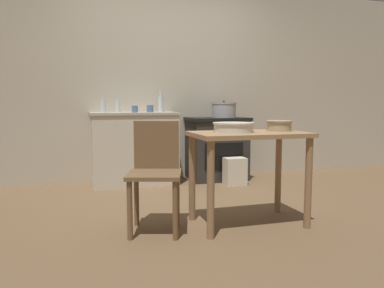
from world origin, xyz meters
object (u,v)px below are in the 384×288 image
(flour_sack, at_px, (235,171))
(stock_pot, at_px, (224,110))
(mixing_bowl_small, at_px, (234,127))
(cup_center_left, at_px, (135,109))
(bottle_left, at_px, (118,107))
(bottle_mid_left, at_px, (161,104))
(work_table, at_px, (249,150))
(chair, at_px, (155,171))
(mixing_bowl_large, at_px, (279,125))
(bottle_far_left, at_px, (103,106))
(stove, at_px, (217,148))
(cup_center, at_px, (150,109))

(flour_sack, bearing_deg, stock_pot, 91.70)
(mixing_bowl_small, distance_m, cup_center_left, 1.77)
(bottle_left, height_order, bottle_mid_left, bottle_mid_left)
(work_table, distance_m, stock_pot, 1.86)
(chair, xyz_separation_m, mixing_bowl_large, (1.06, -0.03, 0.34))
(mixing_bowl_small, xyz_separation_m, bottle_left, (-0.74, 1.89, 0.15))
(mixing_bowl_large, xyz_separation_m, bottle_left, (-1.15, 1.89, 0.14))
(work_table, xyz_separation_m, stock_pot, (0.48, 1.77, 0.29))
(bottle_far_left, bearing_deg, bottle_left, 12.75)
(cup_center_left, bearing_deg, bottle_left, 130.49)
(bottle_far_left, bearing_deg, mixing_bowl_large, -54.27)
(stove, height_order, chair, chair)
(stock_pot, distance_m, bottle_mid_left, 0.82)
(bottle_left, relative_size, bottle_mid_left, 0.64)
(mixing_bowl_large, distance_m, cup_center_left, 1.95)
(bottle_mid_left, bearing_deg, mixing_bowl_large, -72.95)
(cup_center_left, bearing_deg, chair, -92.93)
(bottle_left, bearing_deg, cup_center_left, -49.51)
(stove, relative_size, mixing_bowl_large, 3.66)
(mixing_bowl_large, bearing_deg, chair, 178.32)
(mixing_bowl_large, bearing_deg, stove, 86.49)
(bottle_far_left, xyz_separation_m, bottle_mid_left, (0.73, 0.10, 0.03))
(bottle_far_left, distance_m, cup_center, 0.57)
(flour_sack, distance_m, cup_center, 1.29)
(mixing_bowl_large, relative_size, mixing_bowl_small, 0.66)
(flour_sack, height_order, mixing_bowl_large, mixing_bowl_large)
(chair, bearing_deg, cup_center, 97.49)
(flour_sack, bearing_deg, bottle_mid_left, 143.26)
(work_table, bearing_deg, cup_center, 104.97)
(flour_sack, bearing_deg, chair, -133.14)
(stove, xyz_separation_m, chair, (-1.16, -1.74, 0.06))
(mixing_bowl_small, xyz_separation_m, cup_center_left, (-0.56, 1.68, 0.12))
(stove, distance_m, chair, 2.10)
(stock_pot, xyz_separation_m, mixing_bowl_large, (-0.18, -1.72, -0.10))
(mixing_bowl_small, bearing_deg, bottle_mid_left, 95.42)
(chair, distance_m, flour_sack, 1.85)
(mixing_bowl_large, xyz_separation_m, mixing_bowl_small, (-0.41, 0.00, -0.01))
(chair, relative_size, mixing_bowl_small, 2.52)
(stove, bearing_deg, work_table, -102.65)
(mixing_bowl_large, distance_m, bottle_far_left, 2.29)
(mixing_bowl_large, bearing_deg, bottle_mid_left, 107.05)
(stove, bearing_deg, mixing_bowl_large, -93.51)
(flour_sack, height_order, bottle_mid_left, bottle_mid_left)
(bottle_left, bearing_deg, stock_pot, -7.56)
(bottle_left, bearing_deg, bottle_far_left, -167.25)
(cup_center_left, relative_size, cup_center, 0.93)
(chair, distance_m, mixing_bowl_small, 0.72)
(mixing_bowl_small, relative_size, bottle_far_left, 1.75)
(stock_pot, bearing_deg, mixing_bowl_small, -109.17)
(mixing_bowl_large, xyz_separation_m, bottle_mid_left, (-0.60, 1.95, 0.18))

